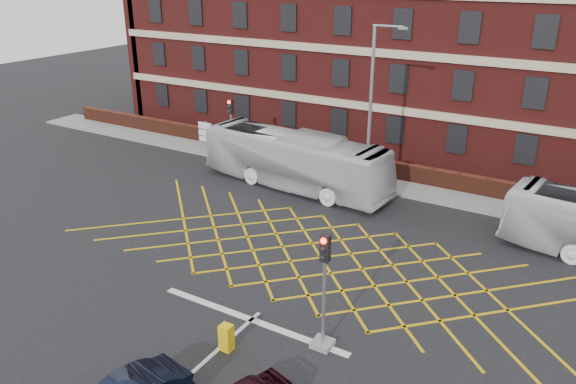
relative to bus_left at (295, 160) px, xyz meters
The scene contains 12 objects.
ground 10.46m from the bus_left, 58.86° to the right, with size 120.00×120.00×0.00m, color black.
victorian_building 15.58m from the bus_left, 66.97° to the left, with size 51.00×12.17×20.40m.
boundary_wall 6.86m from the bus_left, 37.88° to the left, with size 56.00×0.50×1.10m, color #4E2015.
far_pavement 6.40m from the bus_left, 30.57° to the left, with size 60.00×3.00×0.12m, color slate.
box_junction_hatching 8.84m from the bus_left, 52.02° to the right, with size 11.50×0.12×0.02m, color #CC990C.
stop_line 13.55m from the bus_left, 66.59° to the right, with size 8.00×0.30×0.02m, color silver.
bus_left is the anchor object (origin of this frame).
traffic_light_near 14.89m from the bus_left, 56.08° to the right, with size 0.70×0.70×4.27m.
traffic_light_far 5.73m from the bus_left, 165.65° to the left, with size 0.70×0.70×4.27m.
street_lamp 4.60m from the bus_left, ahead, with size 2.25×1.00×9.37m.
direction_signs 8.88m from the bus_left, 164.15° to the left, with size 1.10×0.16×2.20m.
utility_cabinet 15.28m from the bus_left, 68.50° to the right, with size 0.42×0.38×0.96m, color gold.
Camera 1 is at (10.08, -17.71, 12.23)m, focal length 35.00 mm.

